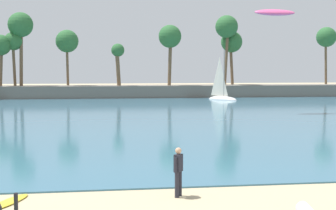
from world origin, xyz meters
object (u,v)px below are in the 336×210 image
object	(u,v)px
person_at_waterline	(178,170)
sailboat_near_shore	(222,95)
kite_aloft_drifting_left	(275,12)
surfboard	(9,202)

from	to	relation	value
person_at_waterline	sailboat_near_shore	bearing A→B (deg)	74.03
sailboat_near_shore	kite_aloft_drifting_left	bearing A→B (deg)	-90.46
surfboard	person_at_waterline	bearing A→B (deg)	113.94
sailboat_near_shore	kite_aloft_drifting_left	distance (m)	22.06
person_at_waterline	surfboard	world-z (taller)	person_at_waterline
person_at_waterline	kite_aloft_drifting_left	xyz separation A→B (m)	(13.74, 28.35, 8.63)
surfboard	sailboat_near_shore	bearing A→B (deg)	-178.03
surfboard	kite_aloft_drifting_left	size ratio (longest dim) A/B	0.54
sailboat_near_shore	person_at_waterline	bearing A→B (deg)	-105.97
sailboat_near_shore	kite_aloft_drifting_left	world-z (taller)	kite_aloft_drifting_left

